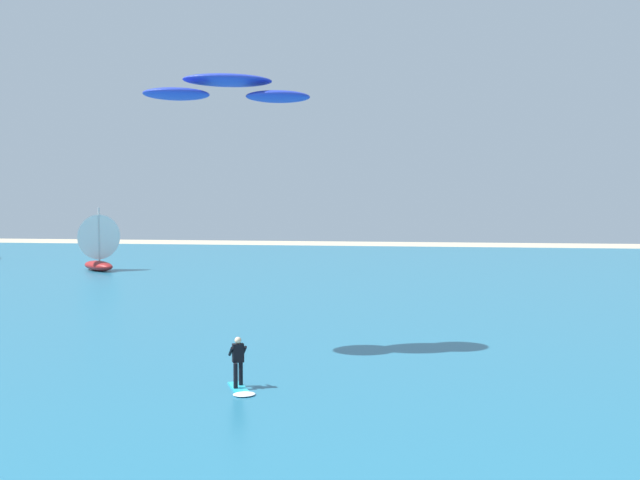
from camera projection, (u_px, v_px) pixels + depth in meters
ocean at (397, 282)px, 55.41m from camera, size 160.00×90.00×0.10m
kitesurfer at (239, 371)px, 23.26m from camera, size 1.39×2.00×1.67m
kite at (228, 89)px, 28.62m from camera, size 6.91×4.17×1.00m
sailboat_trailing at (95, 242)px, 64.48m from camera, size 4.99×4.83×5.58m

